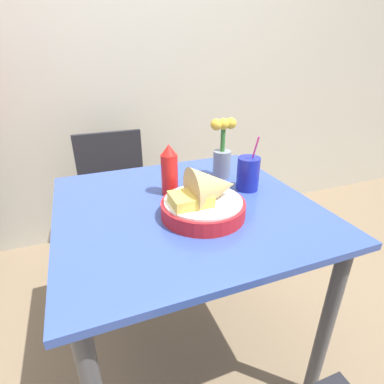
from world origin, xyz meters
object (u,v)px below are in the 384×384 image
Objects in this scene: chair_far_window at (115,190)px; food_basket at (207,199)px; ketchup_bottle at (169,170)px; drink_cup at (248,175)px; flower_vase at (222,151)px.

food_basket is (0.21, -0.91, 0.33)m from chair_far_window.
chair_far_window is 4.22× the size of ketchup_bottle.
ketchup_bottle is 0.31m from drink_cup.
flower_vase is (0.41, -0.63, 0.39)m from chair_far_window.
drink_cup is at bearing -13.48° from ketchup_bottle.
drink_cup reaches higher than chair_far_window.
ketchup_bottle is at bearing -162.81° from flower_vase.
flower_vase is at bearing 104.46° from drink_cup.
flower_vase reaches higher than ketchup_bottle.
ketchup_bottle is 0.89× the size of drink_cup.
food_basket is at bearing -124.64° from flower_vase.
chair_far_window is at bearing 119.75° from drink_cup.
food_basket is 0.22m from ketchup_bottle.
drink_cup is at bearing -75.54° from flower_vase.
ketchup_bottle is (-0.06, 0.21, 0.04)m from food_basket.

